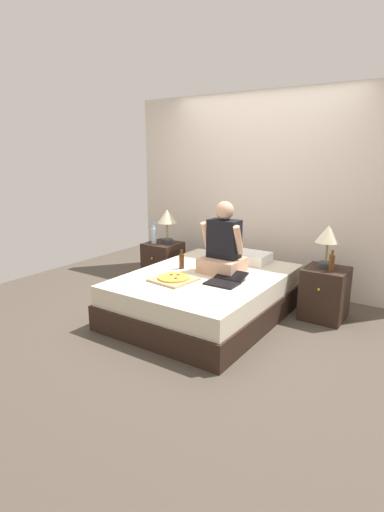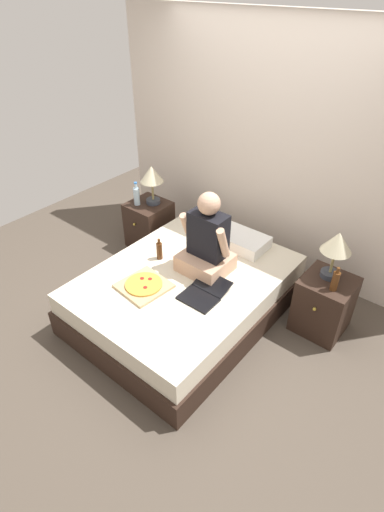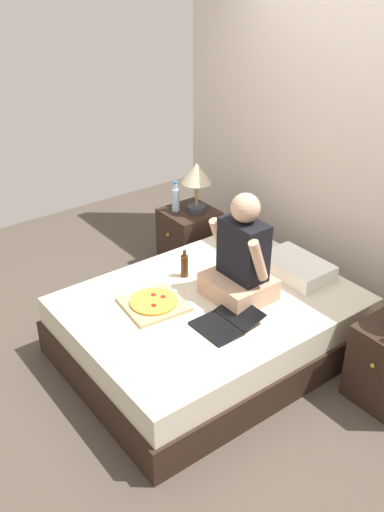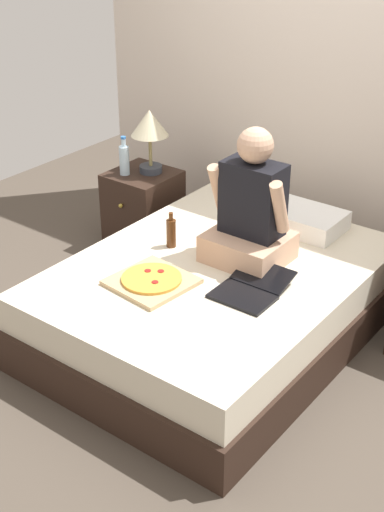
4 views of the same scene
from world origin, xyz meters
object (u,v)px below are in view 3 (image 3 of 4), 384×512
(water_bottle, at_px, (176,199))
(pizza_box, at_px, (154,303))
(person_seated, at_px, (241,260))
(nightstand_left, at_px, (189,239))
(bed, at_px, (210,325))
(beer_bottle_on_bed, at_px, (185,265))
(laptop, at_px, (224,323))
(lamp_on_left_nightstand, at_px, (197,177))

(water_bottle, bearing_deg, pizza_box, -42.19)
(person_seated, bearing_deg, pizza_box, -114.88)
(nightstand_left, xyz_separation_m, pizza_box, (0.93, -1.01, 0.20))
(bed, bearing_deg, water_bottle, 155.06)
(bed, distance_m, beer_bottle_on_bed, 0.49)
(person_seated, relative_size, laptop, 1.86)
(water_bottle, xyz_separation_m, person_seated, (1.28, -0.36, 0.08))
(person_seated, relative_size, pizza_box, 1.77)
(lamp_on_left_nightstand, relative_size, person_seated, 0.58)
(nightstand_left, height_order, water_bottle, water_bottle)
(nightstand_left, height_order, person_seated, person_seated)
(bed, height_order, laptop, laptop)
(bed, height_order, lamp_on_left_nightstand, lamp_on_left_nightstand)
(nightstand_left, bearing_deg, pizza_box, -47.21)
(laptop, relative_size, pizza_box, 0.95)
(laptop, bearing_deg, person_seated, 123.41)
(nightstand_left, relative_size, pizza_box, 1.28)
(water_bottle, xyz_separation_m, pizza_box, (1.01, -0.92, -0.19))
(lamp_on_left_nightstand, height_order, person_seated, person_seated)
(beer_bottle_on_bed, bearing_deg, nightstand_left, 141.06)
(water_bottle, xyz_separation_m, laptop, (1.49, -0.68, -0.19))
(water_bottle, height_order, laptop, water_bottle)
(laptop, xyz_separation_m, beer_bottle_on_bed, (-0.66, 0.17, 0.07))
(nightstand_left, relative_size, lamp_on_left_nightstand, 1.25)
(water_bottle, distance_m, pizza_box, 1.38)
(lamp_on_left_nightstand, xyz_separation_m, beer_bottle_on_bed, (0.71, -0.65, -0.33))
(lamp_on_left_nightstand, bearing_deg, bed, -33.00)
(person_seated, relative_size, beer_bottle_on_bed, 3.55)
(water_bottle, distance_m, beer_bottle_on_bed, 0.98)
(pizza_box, xyz_separation_m, beer_bottle_on_bed, (-0.19, 0.41, 0.07))
(beer_bottle_on_bed, bearing_deg, pizza_box, -65.10)
(person_seated, distance_m, pizza_box, 0.68)
(water_bottle, xyz_separation_m, beer_bottle_on_bed, (0.83, -0.51, -0.11))
(water_bottle, height_order, beer_bottle_on_bed, water_bottle)
(nightstand_left, height_order, lamp_on_left_nightstand, lamp_on_left_nightstand)
(bed, height_order, water_bottle, water_bottle)
(bed, xyz_separation_m, beer_bottle_on_bed, (-0.36, 0.04, 0.33))
(bed, distance_m, person_seated, 0.57)
(laptop, bearing_deg, nightstand_left, 151.38)
(lamp_on_left_nightstand, height_order, beer_bottle_on_bed, lamp_on_left_nightstand)
(nightstand_left, bearing_deg, bed, -30.13)
(pizza_box, bearing_deg, water_bottle, 137.81)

